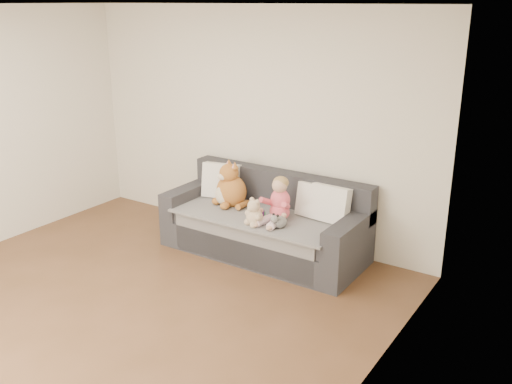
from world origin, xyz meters
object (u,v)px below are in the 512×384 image
plush_cat (230,188)px  toddler (278,202)px  sofa (266,226)px  sippy_cup (262,213)px  teddy_bear (254,214)px

plush_cat → toddler: bearing=15.5°
sofa → sippy_cup: (0.07, -0.19, 0.22)m
sofa → teddy_bear: sofa is taller
sippy_cup → plush_cat: bearing=163.1°
sofa → teddy_bear: size_ratio=7.53×
plush_cat → sofa: bearing=28.7°
toddler → plush_cat: size_ratio=0.88×
sofa → toddler: bearing=-30.2°
plush_cat → sippy_cup: plush_cat is taller
sofa → sippy_cup: size_ratio=19.15×
toddler → teddy_bear: size_ratio=1.61×
sofa → plush_cat: bearing=-175.4°
sofa → plush_cat: 0.57m
sofa → toddler: (0.24, -0.14, 0.36)m
sofa → teddy_bear: bearing=-74.8°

